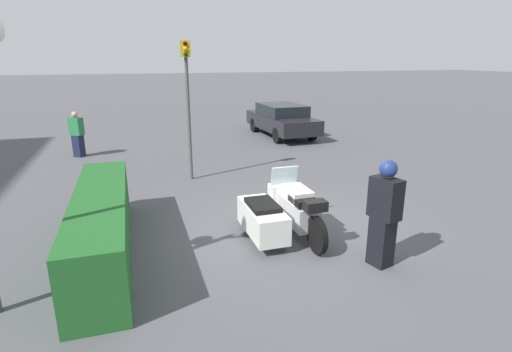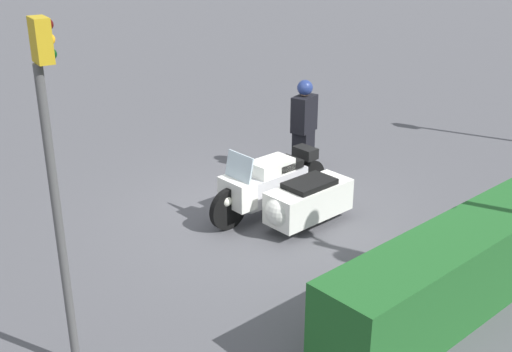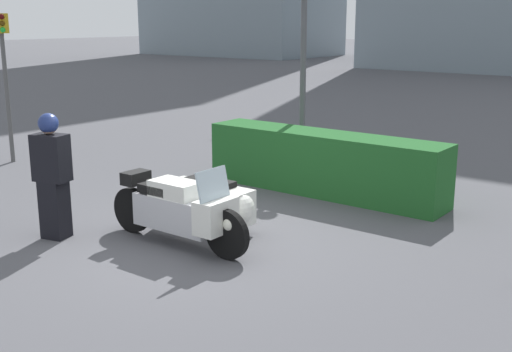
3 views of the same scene
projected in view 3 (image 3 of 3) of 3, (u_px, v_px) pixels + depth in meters
ground_plane at (187, 242)px, 8.90m from camera, size 160.00×160.00×0.00m
police_motorcycle at (197, 206)px, 8.98m from camera, size 2.45×1.31×1.16m
officer_rider at (52, 173)px, 8.89m from camera, size 0.54×0.41×1.77m
hedge_bush_curbside at (323, 163)px, 11.29m from camera, size 4.47×0.84×1.08m
twin_lamp_post at (304, 29)px, 12.54m from camera, size 0.32×1.30×3.73m
traffic_light_far at (5, 65)px, 13.39m from camera, size 0.23×0.29×3.12m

